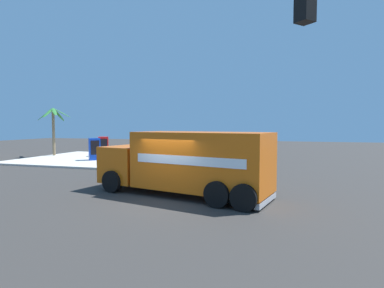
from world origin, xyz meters
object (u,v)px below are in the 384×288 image
object	(u,v)px
pickup_black	(165,158)
vending_machine_red	(103,146)
vending_machine_blue	(95,149)
delivery_truck	(187,162)
palm_tree_far	(53,122)

from	to	relation	value
pickup_black	vending_machine_red	xyz separation A→B (m)	(4.89, 8.24, 0.34)
pickup_black	vending_machine_blue	distance (m)	7.32
vending_machine_red	delivery_truck	bearing A→B (deg)	-136.02
delivery_truck	palm_tree_far	xyz separation A→B (m)	(12.04, 17.38, 1.90)
vending_machine_red	vending_machine_blue	bearing A→B (deg)	-159.81
pickup_black	vending_machine_blue	size ratio (longest dim) A/B	2.87
pickup_black	palm_tree_far	world-z (taller)	palm_tree_far
delivery_truck	palm_tree_far	distance (m)	21.23
vending_machine_red	vending_machine_blue	size ratio (longest dim) A/B	1.00
vending_machine_red	pickup_black	bearing A→B (deg)	-120.66
vending_machine_blue	palm_tree_far	size ratio (longest dim) A/B	0.40
vending_machine_blue	pickup_black	bearing A→B (deg)	-104.01
pickup_black	vending_machine_blue	xyz separation A→B (m)	(1.77, 7.10, 0.34)
delivery_truck	vending_machine_blue	world-z (taller)	delivery_truck
vending_machine_blue	palm_tree_far	xyz separation A→B (m)	(2.35, 6.16, 2.29)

